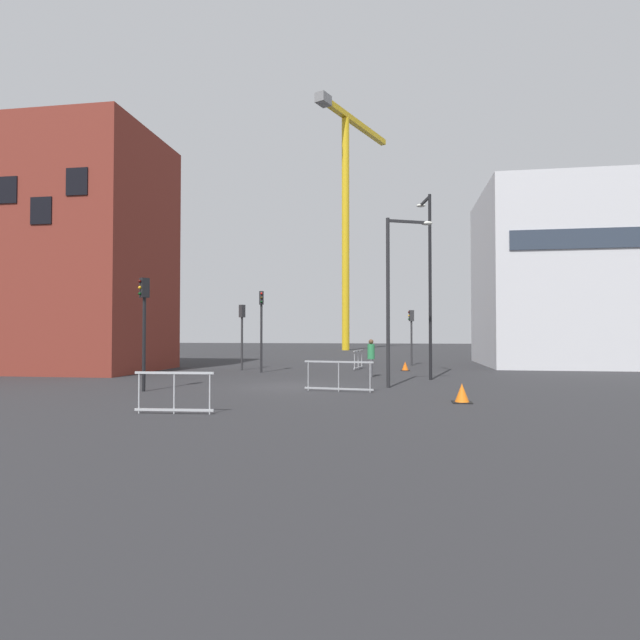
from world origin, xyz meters
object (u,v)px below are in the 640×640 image
construction_crane (347,198)px  traffic_light_corner (242,326)px  pedestrian_walking (371,355)px  traffic_cone_on_verge (405,367)px  traffic_light_far (144,315)px  traffic_light_near (261,318)px  traffic_light_crosswalk (411,328)px  streetlamp_short (394,286)px  traffic_cone_striped (462,394)px  streetlamp_tall (429,272)px

construction_crane → traffic_light_corner: construction_crane is taller
pedestrian_walking → traffic_cone_on_verge: pedestrian_walking is taller
traffic_cone_on_verge → traffic_light_far: bearing=-129.3°
traffic_light_near → traffic_cone_on_verge: (7.47, 2.39, -2.62)m
traffic_light_corner → traffic_light_crosswalk: bearing=30.4°
streetlamp_short → pedestrian_walking: 5.43m
traffic_cone_striped → construction_crane: bearing=100.0°
pedestrian_walking → traffic_cone_striped: (3.13, -8.45, -0.77)m
pedestrian_walking → construction_crane: bearing=97.5°
streetlamp_short → traffic_light_corner: streetlamp_short is taller
traffic_light_crosswalk → traffic_light_corner: size_ratio=0.97×
streetlamp_tall → traffic_light_near: bearing=162.1°
streetlamp_short → construction_crane: bearing=98.2°
pedestrian_walking → streetlamp_tall: bearing=-18.2°
streetlamp_tall → traffic_light_near: 9.11m
pedestrian_walking → traffic_light_near: bearing=162.3°
streetlamp_tall → traffic_light_corner: streetlamp_tall is taller
traffic_light_far → traffic_light_crosswalk: (9.77, 15.94, -0.32)m
construction_crane → traffic_cone_striped: size_ratio=50.01×
streetlamp_tall → traffic_light_corner: size_ratio=2.27×
traffic_cone_on_verge → traffic_cone_striped: size_ratio=0.87×
traffic_light_near → traffic_light_corner: (-1.49, 1.43, -0.38)m
streetlamp_tall → traffic_cone_striped: size_ratio=14.33×
traffic_light_far → traffic_light_crosswalk: size_ratio=1.15×
streetlamp_short → traffic_light_far: 9.26m
traffic_light_corner → traffic_cone_striped: 15.87m
traffic_light_crosswalk → traffic_light_corner: (-9.42, -5.52, 0.08)m
traffic_light_near → traffic_light_far: bearing=-101.6°
construction_crane → traffic_cone_on_verge: size_ratio=57.48×
streetlamp_tall → traffic_light_crosswalk: size_ratio=2.35×
construction_crane → pedestrian_walking: (4.80, -36.61, -17.29)m
construction_crane → pedestrian_walking: size_ratio=16.24×
traffic_light_far → traffic_light_corner: (0.35, 10.42, -0.24)m
traffic_cone_striped → traffic_light_near: bearing=131.0°
traffic_light_far → pedestrian_walking: size_ratio=2.28×
traffic_light_near → traffic_cone_on_verge: 8.26m
traffic_light_crosswalk → traffic_cone_striped: bearing=-86.6°
pedestrian_walking → traffic_light_corner: bearing=155.8°
construction_crane → traffic_light_near: (-1.03, -34.75, -15.48)m
traffic_light_corner → traffic_cone_striped: traffic_light_corner is taller
traffic_light_corner → traffic_cone_striped: size_ratio=6.31×
construction_crane → traffic_cone_on_verge: 37.63m
traffic_light_far → traffic_light_near: bearing=78.4°
traffic_light_corner → traffic_cone_striped: bearing=-48.3°
traffic_cone_striped → streetlamp_short: bearing=116.9°
construction_crane → traffic_cone_on_verge: bearing=-78.7°
traffic_light_corner → traffic_cone_on_verge: traffic_light_corner is taller
construction_crane → traffic_light_crosswalk: size_ratio=8.19×
streetlamp_short → traffic_cone_on_verge: size_ratio=12.91×
construction_crane → traffic_cone_striped: bearing=-80.0°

